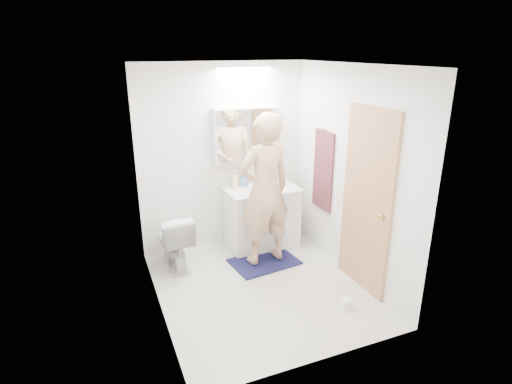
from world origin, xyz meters
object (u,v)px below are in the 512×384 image
medicine_cabinet (247,134)px  toothbrush_cup (270,180)px  vanity_cabinet (262,219)px  toilet_paper_roll (346,304)px  soap_bottle_a (235,180)px  soap_bottle_b (244,180)px  person (265,190)px  toilet (174,240)px

medicine_cabinet → toothbrush_cup: bearing=-9.1°
vanity_cabinet → toilet_paper_roll: 1.71m
medicine_cabinet → toilet_paper_roll: medicine_cabinet is taller
medicine_cabinet → soap_bottle_a: size_ratio=3.89×
soap_bottle_b → toilet_paper_roll: soap_bottle_b is taller
person → soap_bottle_a: size_ratio=8.09×
vanity_cabinet → toilet: 1.21m
vanity_cabinet → toilet: (-1.20, -0.11, -0.04)m
vanity_cabinet → soap_bottle_a: 0.64m
medicine_cabinet → toothbrush_cup: 0.70m
toilet → toothbrush_cup: (1.39, 0.28, 0.52)m
toilet → soap_bottle_b: bearing=-166.9°
toilet → soap_bottle_a: size_ratio=3.09×
person → toilet_paper_roll: size_ratio=16.65×
person → toothbrush_cup: size_ratio=16.92×
toilet → toothbrush_cup: bearing=-171.9°
medicine_cabinet → toilet: 1.61m
vanity_cabinet → soap_bottle_b: (-0.18, 0.18, 0.52)m
person → toilet_paper_roll: (0.40, -1.20, -0.91)m
soap_bottle_b → toothbrush_cup: size_ratio=1.64×
medicine_cabinet → toothbrush_cup: medicine_cabinet is taller
toilet → person: 1.26m
toilet → soap_bottle_a: soap_bottle_a is taller
medicine_cabinet → person: size_ratio=0.48×
toilet → toilet_paper_roll: (1.45, -1.54, -0.30)m
toilet_paper_roll → person: bearing=108.6°
toothbrush_cup → soap_bottle_a: bearing=-178.9°
medicine_cabinet → toilet_paper_roll: (0.37, -1.87, -1.45)m
toilet_paper_roll → vanity_cabinet: bearing=98.4°
vanity_cabinet → toilet_paper_roll: vanity_cabinet is taller
medicine_cabinet → soap_bottle_a: bearing=-162.3°
soap_bottle_a → soap_bottle_b: (0.13, 0.03, -0.02)m
person → soap_bottle_b: (-0.03, 0.64, -0.06)m
soap_bottle_b → toilet: bearing=-163.9°
soap_bottle_b → toilet_paper_roll: 2.07m
medicine_cabinet → toothbrush_cup: size_ratio=8.13×
soap_bottle_b → soap_bottle_a: bearing=-167.0°
toothbrush_cup → medicine_cabinet: bearing=170.9°
toilet → soap_bottle_a: (0.89, 0.27, 0.58)m
medicine_cabinet → soap_bottle_b: bearing=-152.6°
soap_bottle_a → soap_bottle_b: soap_bottle_a is taller
vanity_cabinet → toothbrush_cup: bearing=40.5°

